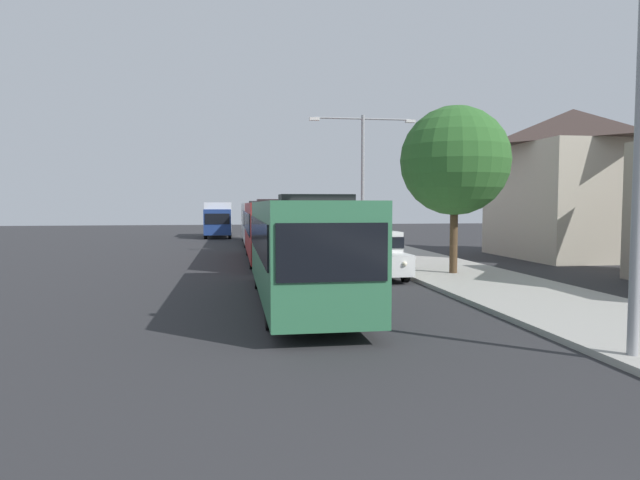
{
  "coord_description": "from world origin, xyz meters",
  "views": [
    {
      "loc": [
        -3.28,
        -2.73,
        2.97
      ],
      "look_at": [
        0.02,
        18.35,
        1.6
      ],
      "focal_mm": 31.27,
      "sensor_mm": 36.0,
      "label": 1
    }
  ],
  "objects_px": {
    "streetlamp_mid": "(363,168)",
    "roadside_tree": "(455,161)",
    "bus_lead": "(300,247)",
    "bus_middle": "(260,221)",
    "box_truck_oncoming": "(218,218)",
    "white_suv": "(375,252)",
    "bus_second_in_line": "(271,229)"
  },
  "relations": [
    {
      "from": "bus_middle",
      "to": "white_suv",
      "type": "bearing_deg",
      "value": -79.61
    },
    {
      "from": "bus_second_in_line",
      "to": "white_suv",
      "type": "xyz_separation_m",
      "value": [
        3.7,
        -7.38,
        -0.66
      ]
    },
    {
      "from": "bus_lead",
      "to": "bus_middle",
      "type": "xyz_separation_m",
      "value": [
        0.0,
        25.54,
        0.0
      ]
    },
    {
      "from": "bus_middle",
      "to": "roadside_tree",
      "type": "xyz_separation_m",
      "value": [
        6.99,
        -20.32,
        3.05
      ]
    },
    {
      "from": "bus_middle",
      "to": "bus_second_in_line",
      "type": "bearing_deg",
      "value": -90.0
    },
    {
      "from": "bus_lead",
      "to": "white_suv",
      "type": "height_order",
      "value": "bus_lead"
    },
    {
      "from": "bus_middle",
      "to": "box_truck_oncoming",
      "type": "bearing_deg",
      "value": 109.25
    },
    {
      "from": "streetlamp_mid",
      "to": "roadside_tree",
      "type": "height_order",
      "value": "streetlamp_mid"
    },
    {
      "from": "bus_lead",
      "to": "white_suv",
      "type": "relative_size",
      "value": 2.36
    },
    {
      "from": "roadside_tree",
      "to": "bus_middle",
      "type": "bearing_deg",
      "value": 108.99
    },
    {
      "from": "bus_second_in_line",
      "to": "streetlamp_mid",
      "type": "height_order",
      "value": "streetlamp_mid"
    },
    {
      "from": "bus_middle",
      "to": "white_suv",
      "type": "xyz_separation_m",
      "value": [
        3.7,
        -20.17,
        -0.66
      ]
    },
    {
      "from": "bus_lead",
      "to": "roadside_tree",
      "type": "distance_m",
      "value": 9.24
    },
    {
      "from": "box_truck_oncoming",
      "to": "streetlamp_mid",
      "type": "xyz_separation_m",
      "value": [
        8.7,
        -20.2,
        3.33
      ]
    },
    {
      "from": "bus_lead",
      "to": "bus_second_in_line",
      "type": "relative_size",
      "value": 0.94
    },
    {
      "from": "box_truck_oncoming",
      "to": "roadside_tree",
      "type": "bearing_deg",
      "value": -70.93
    },
    {
      "from": "white_suv",
      "to": "streetlamp_mid",
      "type": "distance_m",
      "value": 10.38
    },
    {
      "from": "bus_lead",
      "to": "roadside_tree",
      "type": "xyz_separation_m",
      "value": [
        6.99,
        5.21,
        3.05
      ]
    },
    {
      "from": "bus_lead",
      "to": "white_suv",
      "type": "bearing_deg",
      "value": 55.42
    },
    {
      "from": "bus_second_in_line",
      "to": "bus_middle",
      "type": "xyz_separation_m",
      "value": [
        0.0,
        12.79,
        0.0
      ]
    },
    {
      "from": "box_truck_oncoming",
      "to": "roadside_tree",
      "type": "xyz_separation_m",
      "value": [
        10.29,
        -29.78,
        3.04
      ]
    },
    {
      "from": "streetlamp_mid",
      "to": "bus_middle",
      "type": "bearing_deg",
      "value": 116.67
    },
    {
      "from": "bus_lead",
      "to": "box_truck_oncoming",
      "type": "distance_m",
      "value": 35.15
    },
    {
      "from": "white_suv",
      "to": "streetlamp_mid",
      "type": "relative_size",
      "value": 0.59
    },
    {
      "from": "bus_lead",
      "to": "streetlamp_mid",
      "type": "bearing_deg",
      "value": 69.95
    },
    {
      "from": "bus_lead",
      "to": "bus_middle",
      "type": "distance_m",
      "value": 25.54
    },
    {
      "from": "streetlamp_mid",
      "to": "roadside_tree",
      "type": "distance_m",
      "value": 9.71
    },
    {
      "from": "box_truck_oncoming",
      "to": "bus_lead",
      "type": "bearing_deg",
      "value": -84.61
    },
    {
      "from": "streetlamp_mid",
      "to": "white_suv",
      "type": "bearing_deg",
      "value": -100.22
    },
    {
      "from": "bus_second_in_line",
      "to": "bus_middle",
      "type": "bearing_deg",
      "value": 90.0
    },
    {
      "from": "bus_lead",
      "to": "bus_middle",
      "type": "height_order",
      "value": "same"
    },
    {
      "from": "roadside_tree",
      "to": "box_truck_oncoming",
      "type": "bearing_deg",
      "value": 109.07
    }
  ]
}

